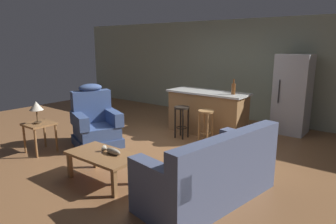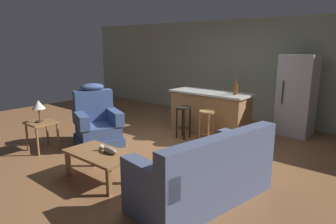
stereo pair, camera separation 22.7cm
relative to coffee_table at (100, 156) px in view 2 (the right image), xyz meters
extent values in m
plane|color=brown|center=(-0.05, 1.68, -0.36)|extent=(12.00, 12.00, 0.00)
cube|color=#9EA88E|center=(-0.05, 4.81, 0.94)|extent=(12.00, 0.05, 2.60)
cube|color=olive|center=(0.00, 0.00, 0.04)|extent=(1.10, 0.60, 0.04)
cube|color=olive|center=(-0.49, -0.24, -0.17)|extent=(0.06, 0.06, 0.38)
cube|color=olive|center=(0.49, -0.24, -0.17)|extent=(0.06, 0.06, 0.38)
cube|color=olive|center=(-0.49, 0.24, -0.17)|extent=(0.06, 0.06, 0.38)
cube|color=olive|center=(0.49, 0.24, -0.17)|extent=(0.06, 0.06, 0.38)
cube|color=#4C3823|center=(0.14, 0.07, 0.06)|extent=(0.22, 0.07, 0.01)
ellipsoid|color=#9E937F|center=(0.14, 0.07, 0.10)|extent=(0.28, 0.09, 0.09)
cone|color=#9E937F|center=(-0.03, 0.07, 0.10)|extent=(0.06, 0.10, 0.10)
cube|color=#4C5675|center=(1.47, 0.49, -0.26)|extent=(1.15, 2.02, 0.20)
cube|color=#4C5675|center=(1.47, 0.49, -0.05)|extent=(1.15, 2.02, 0.22)
cube|color=#4C5675|center=(1.78, 0.43, 0.32)|extent=(0.52, 1.91, 0.52)
cube|color=#4C5675|center=(1.32, -0.35, 0.20)|extent=(0.86, 0.34, 0.28)
cube|color=#4C5675|center=(1.61, 1.33, 0.20)|extent=(0.86, 0.34, 0.28)
cube|color=#384C7A|center=(-1.33, 0.96, -0.27)|extent=(1.10, 1.10, 0.18)
cube|color=#384C7A|center=(-1.33, 0.96, -0.06)|extent=(1.03, 1.00, 0.24)
cube|color=#384C7A|center=(-1.61, 1.07, 0.38)|extent=(0.51, 0.79, 0.64)
ellipsoid|color=#384C7A|center=(-1.61, 1.07, 0.76)|extent=(0.42, 0.53, 0.16)
cube|color=#384C7A|center=(-1.19, 1.25, 0.19)|extent=(0.81, 0.47, 0.26)
cube|color=#384C7A|center=(-1.44, 0.64, 0.19)|extent=(0.81, 0.47, 0.26)
cube|color=olive|center=(-1.85, 0.07, 0.18)|extent=(0.48, 0.48, 0.04)
cylinder|color=olive|center=(-2.05, -0.13, -0.10)|extent=(0.04, 0.04, 0.52)
cylinder|color=olive|center=(-1.65, -0.13, -0.10)|extent=(0.04, 0.04, 0.52)
cylinder|color=olive|center=(-2.05, 0.27, -0.10)|extent=(0.04, 0.04, 0.52)
cylinder|color=olive|center=(-1.65, 0.27, -0.10)|extent=(0.04, 0.04, 0.52)
cylinder|color=#4C3823|center=(-1.84, 0.04, 0.21)|extent=(0.14, 0.14, 0.03)
cylinder|color=#4C3823|center=(-1.84, 0.04, 0.34)|extent=(0.02, 0.02, 0.22)
cone|color=beige|center=(-1.84, 0.04, 0.53)|extent=(0.24, 0.24, 0.16)
cube|color=#9E7042|center=(-0.05, 3.03, 0.09)|extent=(1.71, 0.63, 0.91)
cube|color=silver|center=(-0.05, 3.03, 0.57)|extent=(1.80, 0.70, 0.04)
cylinder|color=black|center=(-0.31, 2.40, 0.30)|extent=(0.32, 0.32, 0.04)
torus|color=black|center=(-0.31, 2.40, -0.14)|extent=(0.23, 0.23, 0.02)
cylinder|color=black|center=(-0.41, 2.30, -0.04)|extent=(0.04, 0.04, 0.64)
cylinder|color=black|center=(-0.21, 2.30, -0.04)|extent=(0.04, 0.04, 0.64)
cylinder|color=black|center=(-0.41, 2.50, -0.04)|extent=(0.04, 0.04, 0.64)
cylinder|color=black|center=(-0.21, 2.50, -0.04)|extent=(0.04, 0.04, 0.64)
cylinder|color=#A87A47|center=(0.29, 2.40, 0.30)|extent=(0.32, 0.32, 0.04)
torus|color=#A87A47|center=(0.29, 2.40, -0.14)|extent=(0.23, 0.23, 0.02)
cylinder|color=#A87A47|center=(0.19, 2.30, -0.04)|extent=(0.04, 0.04, 0.64)
cylinder|color=#A87A47|center=(0.39, 2.30, -0.04)|extent=(0.04, 0.04, 0.64)
cylinder|color=#A87A47|center=(0.19, 2.50, -0.04)|extent=(0.04, 0.04, 0.64)
cylinder|color=#A87A47|center=(0.39, 2.50, -0.04)|extent=(0.04, 0.04, 0.64)
cube|color=#B7B7BC|center=(1.41, 4.23, 0.52)|extent=(0.70, 0.66, 1.76)
cylinder|color=#333338|center=(1.22, 3.88, 0.60)|extent=(0.02, 0.02, 0.50)
cylinder|color=brown|center=(0.56, 3.03, 0.70)|extent=(0.08, 0.08, 0.22)
cylinder|color=brown|center=(0.56, 3.03, 0.86)|extent=(0.03, 0.03, 0.10)
camera|label=1|loc=(3.26, -2.65, 1.61)|focal=32.00mm
camera|label=2|loc=(3.44, -2.51, 1.61)|focal=32.00mm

